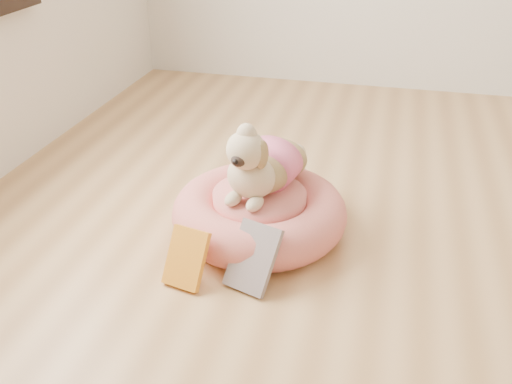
% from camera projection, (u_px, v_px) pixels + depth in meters
% --- Properties ---
extents(pet_bed, '(0.61, 0.61, 0.16)m').
position_uv_depth(pet_bed, '(259.00, 213.00, 2.01)').
color(pet_bed, '#CE5056').
rests_on(pet_bed, floor).
extents(dog, '(0.35, 0.45, 0.29)m').
position_uv_depth(dog, '(262.00, 152.00, 1.92)').
color(dog, olive).
rests_on(dog, pet_bed).
extents(book_yellow, '(0.14, 0.14, 0.17)m').
position_uv_depth(book_yellow, '(186.00, 258.00, 1.75)').
color(book_yellow, yellow).
rests_on(book_yellow, floor).
extents(book_white, '(0.18, 0.18, 0.19)m').
position_uv_depth(book_white, '(253.00, 257.00, 1.74)').
color(book_white, silver).
rests_on(book_white, floor).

